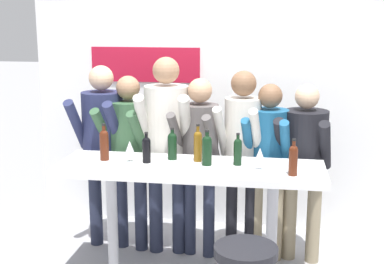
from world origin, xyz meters
The scene contains 18 objects.
back_wall centered at (-0.01, 1.42, 1.25)m, with size 3.74×0.12×2.50m.
tasting_table centered at (0.00, 0.00, 0.87)m, with size 2.14×0.65×1.03m.
person_far_left centered at (-0.93, 0.62, 1.09)m, with size 0.49×0.59×1.76m.
person_left centered at (-0.67, 0.59, 1.03)m, with size 0.51×0.60×1.67m.
person_center_left centered at (-0.31, 0.56, 1.14)m, with size 0.50×0.61×1.85m.
person_center centered at (0.00, 0.54, 1.04)m, with size 0.46×0.57×1.66m.
person_center_right centered at (0.38, 0.57, 1.09)m, with size 0.44×0.57×1.73m.
person_right centered at (0.61, 0.56, 1.01)m, with size 0.44×0.55×1.63m.
person_far_right centered at (0.93, 0.58, 1.00)m, with size 0.53×0.60×1.62m.
wine_bottle_0 centered at (-0.17, 0.15, 1.16)m, with size 0.08×0.08×0.27m.
wine_bottle_1 centered at (0.04, 0.12, 1.17)m, with size 0.07×0.07×0.31m.
wine_bottle_2 centered at (0.38, 0.06, 1.15)m, with size 0.07×0.07×0.26m.
wine_bottle_3 centered at (0.13, 0.02, 1.16)m, with size 0.08×0.08×0.29m.
wine_bottle_4 centered at (0.81, -0.16, 1.16)m, with size 0.07×0.07×0.28m.
wine_bottle_5 centered at (-0.72, 0.04, 1.17)m, with size 0.08×0.08×0.31m.
wine_bottle_6 centered at (-0.36, 0.02, 1.15)m, with size 0.07×0.07×0.25m.
wine_glass_0 centered at (-0.50, 0.01, 1.16)m, with size 0.07×0.07×0.18m.
wine_glass_1 centered at (0.55, -0.05, 1.16)m, with size 0.07×0.07×0.18m.
Camera 1 is at (0.66, -4.07, 2.21)m, focal length 50.00 mm.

